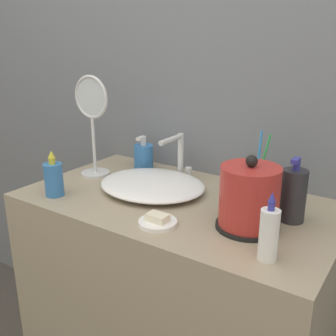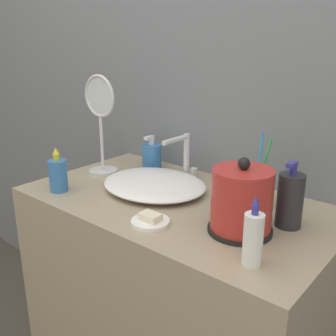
{
  "view_description": "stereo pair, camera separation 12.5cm",
  "coord_description": "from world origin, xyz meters",
  "views": [
    {
      "loc": [
        0.63,
        -0.7,
        1.4
      ],
      "look_at": [
        -0.03,
        0.28,
        1.01
      ],
      "focal_mm": 42.0,
      "sensor_mm": 36.0,
      "label": 1
    },
    {
      "loc": [
        0.73,
        -0.62,
        1.4
      ],
      "look_at": [
        -0.03,
        0.28,
        1.01
      ],
      "focal_mm": 42.0,
      "sensor_mm": 36.0,
      "label": 2
    }
  ],
  "objects": [
    {
      "name": "lotion_bottle",
      "position": [
        -0.28,
        0.48,
        0.96
      ],
      "size": [
        0.08,
        0.08,
        0.13
      ],
      "color": "#3370B7",
      "rests_on": "vanity_counter"
    },
    {
      "name": "vanity_counter",
      "position": [
        0.0,
        0.28,
        0.46
      ],
      "size": [
        1.01,
        0.57,
        0.91
      ],
      "color": "gray",
      "rests_on": "ground_plane"
    },
    {
      "name": "mouthwash_bottle",
      "position": [
        0.35,
        0.34,
        0.99
      ],
      "size": [
        0.07,
        0.07,
        0.19
      ],
      "color": "#28282D",
      "rests_on": "vanity_counter"
    },
    {
      "name": "wall_back",
      "position": [
        0.0,
        0.59,
        1.3
      ],
      "size": [
        6.0,
        0.04,
        2.6
      ],
      "color": "slate",
      "rests_on": "ground_plane"
    },
    {
      "name": "shampoo_bottle",
      "position": [
        0.37,
        0.1,
        0.98
      ],
      "size": [
        0.05,
        0.05,
        0.17
      ],
      "color": "white",
      "rests_on": "vanity_counter"
    },
    {
      "name": "electric_kettle",
      "position": [
        0.27,
        0.22,
        0.99
      ],
      "size": [
        0.17,
        0.17,
        0.21
      ],
      "color": "black",
      "rests_on": "vanity_counter"
    },
    {
      "name": "vanity_mirror",
      "position": [
        -0.39,
        0.32,
        1.13
      ],
      "size": [
        0.16,
        0.11,
        0.37
      ],
      "color": "silver",
      "rests_on": "vanity_counter"
    },
    {
      "name": "sink_basin",
      "position": [
        -0.11,
        0.3,
        0.93
      ],
      "size": [
        0.37,
        0.31,
        0.04
      ],
      "color": "white",
      "rests_on": "vanity_counter"
    },
    {
      "name": "faucet",
      "position": [
        -0.11,
        0.47,
        1.0
      ],
      "size": [
        0.06,
        0.14,
        0.16
      ],
      "color": "silver",
      "rests_on": "vanity_counter"
    },
    {
      "name": "toothbrush_cup",
      "position": [
        0.22,
        0.43,
        0.97
      ],
      "size": [
        0.06,
        0.06,
        0.22
      ],
      "color": "teal",
      "rests_on": "vanity_counter"
    },
    {
      "name": "soap_dish",
      "position": [
        0.05,
        0.1,
        0.92
      ],
      "size": [
        0.11,
        0.11,
        0.03
      ],
      "color": "white",
      "rests_on": "vanity_counter"
    },
    {
      "name": "hand_cream_bottle",
      "position": [
        -0.35,
        0.09,
        0.97
      ],
      "size": [
        0.06,
        0.06,
        0.15
      ],
      "color": "#3370B7",
      "rests_on": "vanity_counter"
    }
  ]
}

